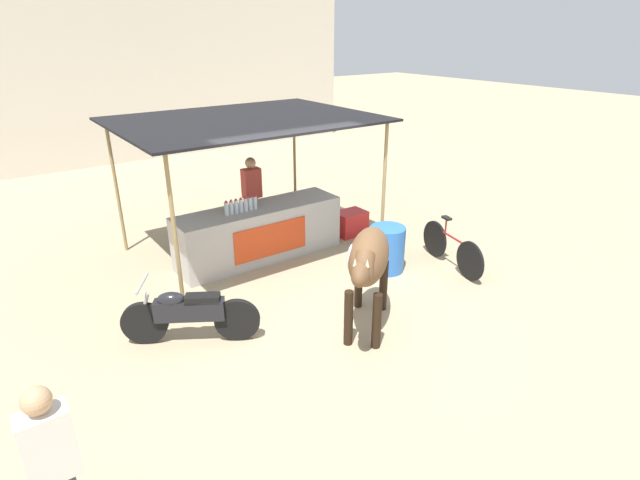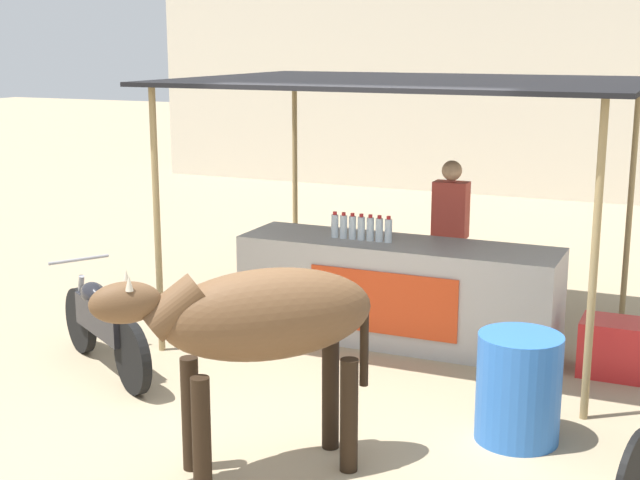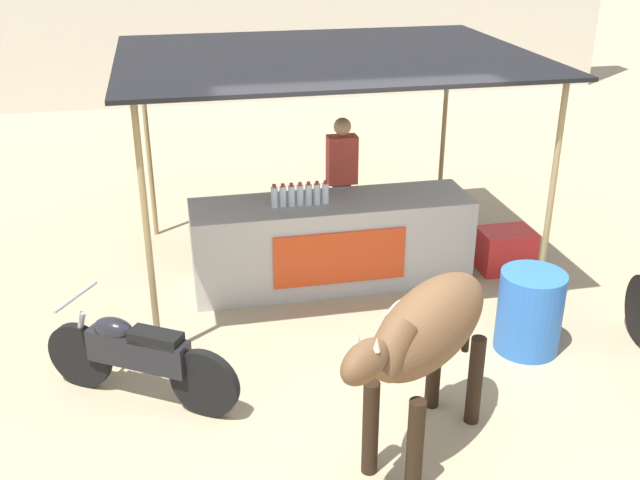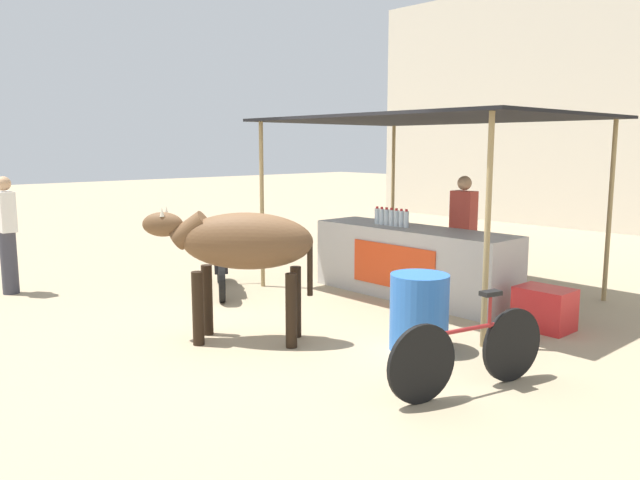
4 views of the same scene
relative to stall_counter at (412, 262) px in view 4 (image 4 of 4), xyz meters
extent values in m
plane|color=tan|center=(0.00, -2.20, -0.48)|extent=(60.00, 60.00, 0.00)
cube|color=#B2ADA8|center=(0.00, 0.00, 0.00)|extent=(3.00, 0.80, 0.96)
cube|color=red|center=(0.00, -0.41, 0.00)|extent=(1.40, 0.02, 0.58)
cube|color=black|center=(0.00, 0.30, 1.95)|extent=(4.20, 3.20, 0.04)
cylinder|color=#997F51|center=(-1.89, -1.14, 0.73)|extent=(0.06, 0.06, 2.43)
cylinder|color=#997F51|center=(1.89, -1.14, 0.73)|extent=(0.06, 0.06, 2.43)
cylinder|color=#997F51|center=(-1.89, 1.74, 0.73)|extent=(0.06, 0.06, 2.43)
cylinder|color=#997F51|center=(1.89, 1.74, 0.73)|extent=(0.06, 0.06, 2.43)
cylinder|color=silver|center=(-0.62, -0.05, 0.59)|extent=(0.07, 0.07, 0.22)
cylinder|color=red|center=(-0.62, -0.05, 0.71)|extent=(0.04, 0.04, 0.03)
cylinder|color=silver|center=(-0.53, -0.05, 0.59)|extent=(0.07, 0.07, 0.22)
cylinder|color=red|center=(-0.53, -0.05, 0.71)|extent=(0.04, 0.04, 0.03)
cylinder|color=silver|center=(-0.44, -0.05, 0.59)|extent=(0.07, 0.07, 0.22)
cylinder|color=red|center=(-0.44, -0.05, 0.71)|extent=(0.04, 0.04, 0.03)
cylinder|color=silver|center=(-0.35, -0.05, 0.59)|extent=(0.07, 0.07, 0.22)
cylinder|color=red|center=(-0.35, -0.05, 0.71)|extent=(0.04, 0.04, 0.03)
cylinder|color=silver|center=(-0.26, -0.05, 0.59)|extent=(0.07, 0.07, 0.22)
cylinder|color=red|center=(-0.26, -0.05, 0.71)|extent=(0.04, 0.04, 0.03)
cylinder|color=silver|center=(-0.17, -0.05, 0.59)|extent=(0.07, 0.07, 0.22)
cylinder|color=red|center=(-0.17, -0.05, 0.71)|extent=(0.04, 0.04, 0.03)
cylinder|color=silver|center=(-0.08, -0.05, 0.59)|extent=(0.07, 0.07, 0.22)
cylinder|color=red|center=(-0.08, -0.05, 0.71)|extent=(0.04, 0.04, 0.03)
cylinder|color=#383842|center=(0.29, 0.75, -0.04)|extent=(0.22, 0.22, 0.88)
cube|color=#BF3F33|center=(0.29, 0.75, 0.68)|extent=(0.34, 0.20, 0.56)
sphere|color=tan|center=(0.29, 0.75, 1.07)|extent=(0.20, 0.20, 0.20)
cube|color=red|center=(2.01, -0.10, -0.24)|extent=(0.60, 0.44, 0.48)
cylinder|color=blue|center=(1.50, -1.71, -0.09)|extent=(0.60, 0.60, 0.78)
ellipsoid|color=brown|center=(0.09, -2.83, 0.60)|extent=(1.38, 1.33, 0.60)
cylinder|color=black|center=(-0.15, -3.30, -0.09)|extent=(0.12, 0.12, 0.78)
cylinder|color=black|center=(-0.39, -3.03, -0.09)|extent=(0.12, 0.12, 0.78)
cylinder|color=black|center=(0.57, -2.63, -0.09)|extent=(0.12, 0.12, 0.78)
cylinder|color=black|center=(0.33, -2.36, -0.09)|extent=(0.12, 0.12, 0.78)
cylinder|color=brown|center=(-0.35, -3.23, 0.71)|extent=(0.49, 0.48, 0.41)
ellipsoid|color=brown|center=(-0.57, -3.44, 0.77)|extent=(0.47, 0.46, 0.26)
cone|color=beige|center=(-0.50, -3.47, 0.91)|extent=(0.05, 0.05, 0.10)
cone|color=beige|center=(-0.60, -3.37, 0.91)|extent=(0.05, 0.05, 0.10)
cylinder|color=black|center=(0.58, -2.38, 0.33)|extent=(0.06, 0.06, 0.60)
ellipsoid|color=silver|center=(-0.13, -2.74, 0.60)|extent=(0.39, 0.37, 0.32)
cylinder|color=black|center=(-2.54, -1.47, -0.18)|extent=(0.55, 0.38, 0.60)
cylinder|color=black|center=(-1.52, -2.10, -0.18)|extent=(0.55, 0.38, 0.60)
cube|color=black|center=(-2.03, -1.78, 0.00)|extent=(0.86, 0.63, 0.28)
ellipsoid|color=black|center=(-2.22, -1.67, 0.16)|extent=(0.41, 0.36, 0.20)
cube|color=black|center=(-1.88, -1.88, 0.16)|extent=(0.47, 0.39, 0.10)
cylinder|color=#99999E|center=(-2.50, -1.49, 0.40)|extent=(0.32, 0.48, 0.03)
cylinder|color=#99999E|center=(-2.52, -1.48, 0.02)|extent=(0.20, 0.15, 0.49)
cylinder|color=black|center=(2.37, -2.76, -0.15)|extent=(0.19, 0.65, 0.66)
cylinder|color=black|center=(2.60, -1.78, -0.15)|extent=(0.19, 0.65, 0.66)
cylinder|color=maroon|center=(2.48, -2.27, 0.07)|extent=(0.23, 0.84, 0.04)
cylinder|color=maroon|center=(2.53, -2.05, 0.19)|extent=(0.03, 0.03, 0.28)
cube|color=black|center=(2.53, -2.05, 0.35)|extent=(0.14, 0.20, 0.04)
cylinder|color=#383842|center=(-3.91, -4.05, -0.04)|extent=(0.22, 0.22, 0.88)
cube|color=silver|center=(-3.91, -4.05, 0.68)|extent=(0.34, 0.20, 0.56)
sphere|color=tan|center=(-3.91, -4.05, 1.07)|extent=(0.20, 0.20, 0.20)
camera|label=1|loc=(-3.91, -7.30, 3.37)|focal=28.00mm
camera|label=2|loc=(2.60, -7.69, 2.31)|focal=50.00mm
camera|label=3|loc=(-1.64, -7.21, 3.35)|focal=42.00mm
camera|label=4|loc=(5.37, -6.59, 1.59)|focal=35.00mm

